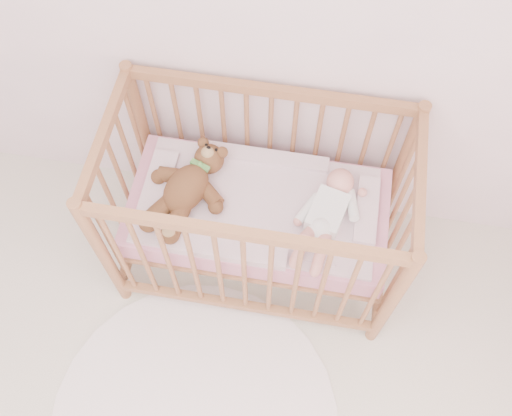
# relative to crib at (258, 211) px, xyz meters

# --- Properties ---
(wall_back) EXTENTS (4.00, 0.02, 2.70)m
(wall_back) POSITION_rel_crib_xyz_m (-0.21, 0.40, 0.85)
(wall_back) COLOR white
(wall_back) RESTS_ON floor
(crib) EXTENTS (1.36, 0.76, 1.00)m
(crib) POSITION_rel_crib_xyz_m (0.00, 0.00, 0.00)
(crib) COLOR #A97048
(crib) RESTS_ON floor
(mattress) EXTENTS (1.22, 0.62, 0.13)m
(mattress) POSITION_rel_crib_xyz_m (0.00, 0.00, -0.01)
(mattress) COLOR pink
(mattress) RESTS_ON crib
(blanket) EXTENTS (1.10, 0.58, 0.06)m
(blanket) POSITION_rel_crib_xyz_m (0.00, 0.00, 0.06)
(blanket) COLOR pink
(blanket) RESTS_ON mattress
(baby) EXTENTS (0.40, 0.62, 0.14)m
(baby) POSITION_rel_crib_xyz_m (0.32, -0.02, 0.14)
(baby) COLOR white
(baby) RESTS_ON blanket
(teddy_bear) EXTENTS (0.57, 0.67, 0.16)m
(teddy_bear) POSITION_rel_crib_xyz_m (-0.33, -0.02, 0.15)
(teddy_bear) COLOR brown
(teddy_bear) RESTS_ON blanket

